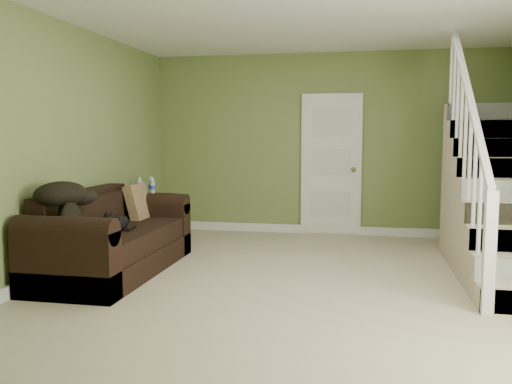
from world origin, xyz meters
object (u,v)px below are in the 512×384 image
at_px(sofa, 111,241).
at_px(side_table, 148,218).
at_px(cat, 117,223).
at_px(banana, 96,235).

relative_size(sofa, side_table, 2.46).
bearing_deg(cat, sofa, 142.14).
xyz_separation_m(side_table, cat, (0.36, -1.69, 0.22)).
height_order(sofa, cat, sofa).
bearing_deg(sofa, side_table, 98.19).
xyz_separation_m(cat, banana, (-0.04, -0.37, -0.06)).
bearing_deg(sofa, banana, -78.71).
height_order(side_table, cat, side_table).
xyz_separation_m(side_table, banana, (0.32, -2.05, 0.16)).
bearing_deg(banana, sofa, 58.28).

